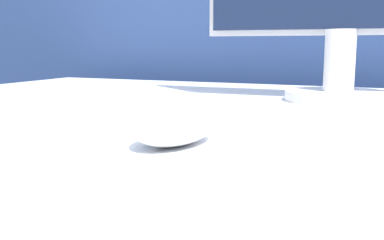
# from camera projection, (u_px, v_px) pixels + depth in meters

# --- Properties ---
(partition_panel) EXTENTS (5.00, 0.03, 1.29)m
(partition_panel) POSITION_uv_depth(u_px,v_px,m) (307.00, 108.00, 1.41)
(partition_panel) COLOR navy
(partition_panel) RESTS_ON ground_plane
(computer_mouse_near) EXTENTS (0.09, 0.14, 0.04)m
(computer_mouse_near) POSITION_uv_depth(u_px,v_px,m) (179.00, 127.00, 0.51)
(computer_mouse_near) COLOR white
(computer_mouse_near) RESTS_ON desk
(keyboard) EXTENTS (0.45, 0.19, 0.02)m
(keyboard) POSITION_uv_depth(u_px,v_px,m) (168.00, 107.00, 0.74)
(keyboard) COLOR silver
(keyboard) RESTS_ON desk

